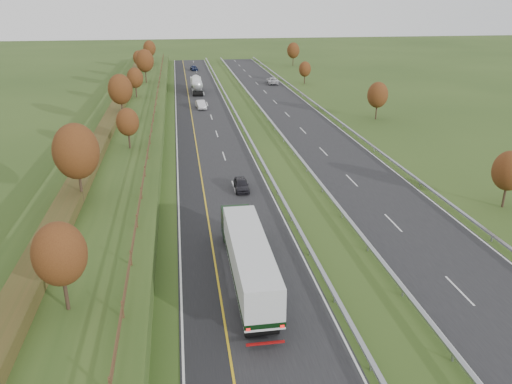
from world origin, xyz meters
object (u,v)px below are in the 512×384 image
at_px(road_tanker, 197,84).
at_px(car_oncoming, 272,81).
at_px(car_silver_mid, 201,104).
at_px(car_dark_near, 241,185).
at_px(car_small_far, 194,68).
at_px(box_lorry, 248,256).

bearing_deg(road_tanker, car_oncoming, 24.76).
distance_m(road_tanker, car_oncoming, 21.11).
distance_m(road_tanker, car_silver_mid, 18.11).
height_order(car_dark_near, car_oncoming, car_oncoming).
relative_size(car_dark_near, car_small_far, 0.85).
height_order(box_lorry, car_silver_mid, box_lorry).
xyz_separation_m(road_tanker, car_silver_mid, (-0.01, -18.07, -1.05)).
bearing_deg(road_tanker, car_dark_near, -88.05).
relative_size(car_silver_mid, car_small_far, 1.02).
bearing_deg(road_tanker, box_lorry, -89.88).
xyz_separation_m(car_dark_near, car_small_far, (-1.37, 100.00, 0.00)).
bearing_deg(box_lorry, road_tanker, 90.12).
relative_size(car_dark_near, car_silver_mid, 0.83).
relative_size(car_small_far, car_oncoming, 0.81).
bearing_deg(car_small_far, car_silver_mid, -98.09).
bearing_deg(car_dark_near, car_silver_mid, 93.81).
distance_m(car_small_far, car_oncoming, 33.54).
height_order(car_silver_mid, car_small_far, car_silver_mid).
relative_size(road_tanker, car_small_far, 2.45).
bearing_deg(box_lorry, car_small_far, 89.71).
height_order(car_dark_near, car_small_far, car_small_far).
bearing_deg(car_oncoming, car_silver_mid, 59.07).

